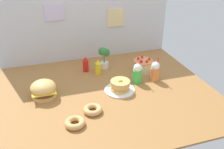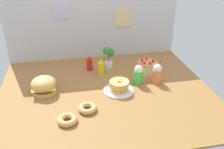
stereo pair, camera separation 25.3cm
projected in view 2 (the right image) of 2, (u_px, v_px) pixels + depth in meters
The scene contains 12 objects.
ground_plane at pixel (106, 92), 2.52m from camera, with size 2.15×1.80×0.02m, color #9E6B38.
back_wall at pixel (94, 19), 3.05m from camera, with size 2.15×0.04×1.01m.
burger at pixel (44, 85), 2.46m from camera, with size 0.24×0.24×0.18m.
pancake_stack at pixel (119, 87), 2.50m from camera, with size 0.31×0.31×0.13m.
layer_cake at pixel (147, 67), 2.85m from camera, with size 0.23×0.23×0.17m.
ketchup_bottle at pixel (90, 63), 2.91m from camera, with size 0.07×0.07×0.18m.
mustard_bottle at pixel (101, 67), 2.83m from camera, with size 0.07×0.07×0.18m.
cream_soda_cup at pixel (138, 75), 2.61m from camera, with size 0.10×0.10×0.28m.
orange_float_cup at pixel (157, 74), 2.63m from camera, with size 0.10×0.10×0.28m.
donut_pink_glaze at pixel (67, 120), 2.07m from camera, with size 0.17×0.17×0.05m.
donut_chocolate at pixel (88, 108), 2.22m from camera, with size 0.17×0.17×0.05m.
potted_plant at pixel (108, 56), 2.93m from camera, with size 0.14×0.11×0.28m.
Camera 2 is at (-0.35, -2.11, 1.34)m, focal length 39.60 mm.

